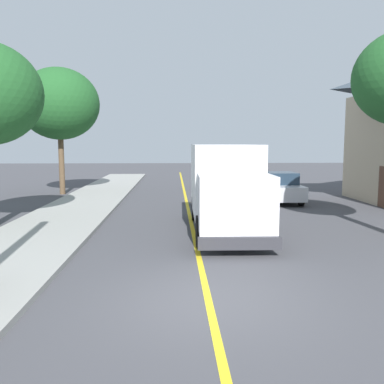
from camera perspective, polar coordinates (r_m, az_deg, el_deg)
ground_plane at (r=8.76m, az=2.35°, el=-15.07°), size 120.00×120.00×0.00m
sidewalk_curb at (r=13.36m, az=-23.23°, el=-7.57°), size 3.60×60.00×0.15m
centre_line_yellow at (r=18.40m, az=-0.30°, el=-3.42°), size 0.16×56.00×0.01m
box_truck at (r=15.45m, az=4.65°, el=1.20°), size 2.51×7.22×3.20m
parked_car_near at (r=22.03m, az=3.88°, el=0.32°), size 1.89×4.44×1.67m
parked_car_mid at (r=28.99m, az=3.33°, el=1.87°), size 1.95×4.46×1.67m
parked_van_across at (r=23.41m, az=12.09°, el=0.56°), size 1.84×4.41×1.67m
street_tree_down_block at (r=27.74m, az=-17.88°, el=11.50°), size 4.98×4.98×7.96m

